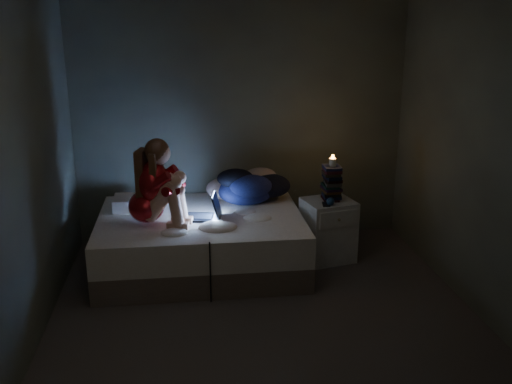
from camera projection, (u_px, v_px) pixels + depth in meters
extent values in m
cube|color=#443D3B|center=(265.00, 318.00, 4.84)|extent=(3.60, 3.80, 0.02)
cube|color=#606757|center=(241.00, 124.00, 6.26)|extent=(3.60, 0.02, 2.60)
cube|color=#606757|center=(325.00, 274.00, 2.64)|extent=(3.60, 0.02, 2.60)
cube|color=#606757|center=(24.00, 177.00, 4.23)|extent=(0.02, 3.80, 2.60)
cube|color=#606757|center=(485.00, 161.00, 4.67)|extent=(0.02, 3.80, 2.60)
cube|color=white|center=(137.00, 203.00, 5.83)|extent=(0.45, 0.32, 0.13)
cube|color=beige|center=(328.00, 230.00, 5.91)|extent=(0.56, 0.52, 0.64)
cylinder|color=beige|center=(333.00, 162.00, 5.72)|extent=(0.07, 0.07, 0.08)
cube|color=black|center=(323.00, 204.00, 5.69)|extent=(0.12, 0.16, 0.01)
sphere|color=navy|center=(327.00, 201.00, 5.66)|extent=(0.08, 0.08, 0.08)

